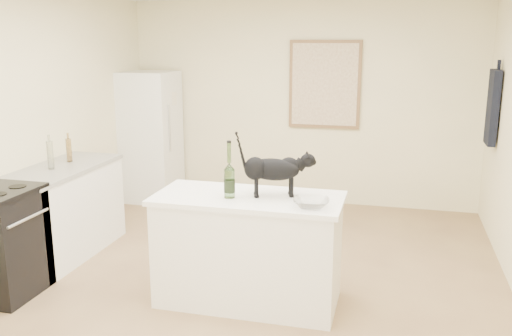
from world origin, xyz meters
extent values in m
plane|color=#9C7D53|center=(0.00, 0.00, 0.00)|extent=(5.50, 5.50, 0.00)
plane|color=beige|center=(0.00, 2.75, 1.30)|extent=(4.50, 0.00, 4.50)
plane|color=beige|center=(0.00, -2.75, 1.30)|extent=(4.50, 0.00, 4.50)
plane|color=beige|center=(-2.25, 0.00, 1.30)|extent=(0.00, 5.50, 5.50)
cube|color=white|center=(0.10, -0.20, 0.43)|extent=(1.44, 0.67, 0.86)
cube|color=white|center=(0.10, -0.20, 0.88)|extent=(1.50, 0.70, 0.04)
cube|color=white|center=(-1.95, 0.30, 0.43)|extent=(0.60, 1.40, 0.86)
cube|color=gray|center=(-1.95, 0.30, 0.88)|extent=(0.62, 1.44, 0.04)
cube|color=white|center=(-1.95, 2.35, 0.85)|extent=(0.68, 0.68, 1.70)
cube|color=brown|center=(0.30, 2.72, 1.55)|extent=(0.90, 0.03, 1.10)
cube|color=beige|center=(0.30, 2.70, 1.55)|extent=(0.82, 0.00, 1.02)
cube|color=black|center=(2.19, 2.05, 1.40)|extent=(0.08, 0.34, 0.80)
cylinder|color=#336026|center=(-0.03, -0.28, 1.10)|extent=(0.10, 0.10, 0.40)
imported|color=white|center=(0.63, -0.38, 0.93)|extent=(0.30, 0.30, 0.07)
cube|color=silver|center=(-1.60, 2.39, 1.36)|extent=(0.02, 0.13, 0.17)
cylinder|color=brown|center=(-1.98, 0.54, 1.02)|extent=(0.06, 0.06, 0.24)
cylinder|color=#9AA79C|center=(-1.97, 0.22, 1.03)|extent=(0.06, 0.06, 0.27)
camera|label=1|loc=(1.21, -4.23, 2.12)|focal=38.52mm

